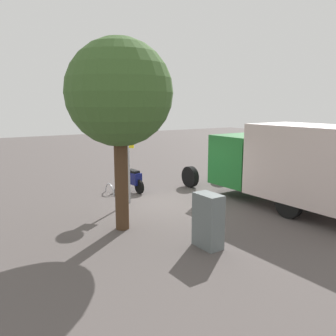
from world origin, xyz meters
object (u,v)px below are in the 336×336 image
Objects in this scene: box_truck_near at (295,162)px; stop_sign at (128,143)px; street_tree at (119,94)px; bike_rack_hoop at (110,194)px; utility_cabinet at (208,221)px; motorcycle at (132,178)px.

stop_sign reaches higher than box_truck_near.
bike_rack_hoop is (3.90, -1.22, -3.79)m from street_tree.
street_tree is 5.57m from bike_rack_hoop.
street_tree reaches higher than bike_rack_hoop.
street_tree is 4.08m from utility_cabinet.
stop_sign is at bearing 145.96° from motorcycle.
stop_sign reaches higher than bike_rack_hoop.
utility_cabinet is (-4.60, 0.04, -1.48)m from stop_sign.
motorcycle is 2.44m from stop_sign.
street_tree is at bearing 162.68° from bike_rack_hoop.
motorcycle is 5.50m from street_tree.
street_tree is at bearing 74.87° from box_truck_near.
utility_cabinet is 1.61× the size of bike_rack_hoop.
street_tree reaches higher than stop_sign.
stop_sign is at bearing 48.83° from box_truck_near.
box_truck_near is at bearing -128.56° from stop_sign.
utility_cabinet reaches higher than bike_rack_hoop.
box_truck_near reaches higher than motorcycle.
motorcycle is at bearing -29.41° from street_tree.
motorcycle is 0.34× the size of street_tree.
motorcycle is 2.13× the size of bike_rack_hoop.
street_tree reaches higher than utility_cabinet.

